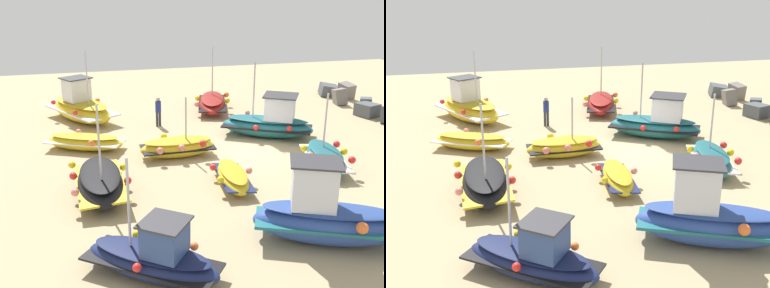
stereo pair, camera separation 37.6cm
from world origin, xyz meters
TOP-DOWN VIEW (x-y plane):
  - ground_plane at (0.00, 0.00)m, footprint 45.39×45.39m
  - fishing_boat_0 at (3.06, -7.23)m, footprint 4.33×2.31m
  - fishing_boat_1 at (-7.74, 0.39)m, footprint 4.69×2.76m
  - fishing_boat_2 at (-2.35, -7.63)m, footprint 2.95×4.09m
  - fishing_boat_3 at (8.25, -0.57)m, footprint 3.48×5.03m
  - fishing_boat_4 at (-2.08, 1.86)m, footprint 4.12×5.09m
  - fishing_boat_5 at (8.75, -6.12)m, footprint 3.62×4.12m
  - fishing_boat_6 at (2.66, 2.51)m, footprint 3.76×2.22m
  - fishing_boat_7 at (-0.30, -3.44)m, footprint 1.84×3.59m
  - fishing_boat_8 at (-7.54, -7.65)m, footprint 5.41×4.32m
  - fishing_boat_9 at (3.46, -2.02)m, footprint 3.21×1.67m
  - person_walking at (-5.27, -3.47)m, footprint 0.32×0.32m
  - mooring_buoy_0 at (-7.73, 4.93)m, footprint 0.51×0.51m

SIDE VIEW (x-z plane):
  - ground_plane at x=0.00m, z-range 0.00..0.00m
  - mooring_buoy_0 at x=-7.73m, z-range 0.05..0.67m
  - fishing_boat_9 at x=3.46m, z-range -0.02..0.77m
  - fishing_boat_2 at x=-2.35m, z-range -0.02..0.83m
  - fishing_boat_7 at x=-0.30m, z-range -0.96..1.92m
  - fishing_boat_1 at x=-7.74m, z-range -1.48..2.45m
  - fishing_boat_6 at x=2.66m, z-range -1.16..2.15m
  - fishing_boat_0 at x=3.06m, z-range -1.40..2.47m
  - fishing_boat_5 at x=8.75m, z-range -1.14..2.33m
  - fishing_boat_4 at x=-2.08m, z-range -1.22..2.75m
  - fishing_boat_8 at x=-7.54m, z-range -1.31..2.87m
  - fishing_boat_3 at x=8.25m, z-range -0.50..2.28m
  - person_walking at x=-5.27m, z-range 0.13..1.80m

